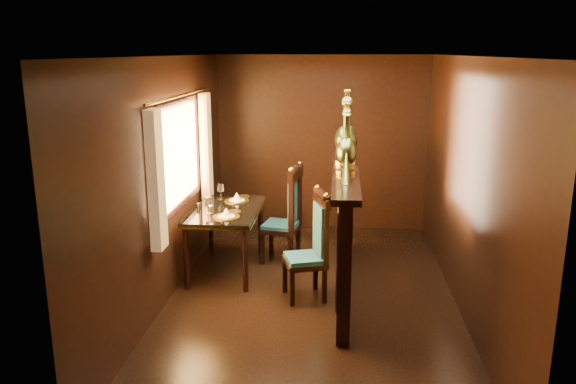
% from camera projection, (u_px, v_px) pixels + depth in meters
% --- Properties ---
extents(ground, '(5.00, 5.00, 0.00)m').
position_uv_depth(ground, '(312.00, 297.00, 5.97)').
color(ground, black).
rests_on(ground, ground).
extents(room_shell, '(3.04, 5.04, 2.52)m').
position_uv_depth(room_shell, '(305.00, 150.00, 5.61)').
color(room_shell, black).
rests_on(room_shell, ground).
extents(partition, '(0.26, 2.70, 1.36)m').
position_uv_depth(partition, '(344.00, 226.00, 6.05)').
color(partition, black).
rests_on(partition, ground).
extents(dining_table, '(0.79, 1.30, 0.97)m').
position_uv_depth(dining_table, '(226.00, 214.00, 6.55)').
color(dining_table, black).
rests_on(dining_table, ground).
extents(chair_left, '(0.54, 0.55, 1.18)m').
position_uv_depth(chair_left, '(315.00, 242.00, 5.85)').
color(chair_left, black).
rests_on(chair_left, ground).
extents(chair_right, '(0.52, 0.54, 1.24)m').
position_uv_depth(chair_right, '(289.00, 211.00, 6.84)').
color(chair_right, black).
rests_on(chair_right, ground).
extents(peacock_left, '(0.22, 0.58, 0.69)m').
position_uv_depth(peacock_left, '(347.00, 139.00, 5.51)').
color(peacock_left, '#1B5334').
rests_on(peacock_left, partition).
extents(peacock_right, '(0.25, 0.68, 0.81)m').
position_uv_depth(peacock_right, '(346.00, 127.00, 5.98)').
color(peacock_right, '#1B5334').
rests_on(peacock_right, partition).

